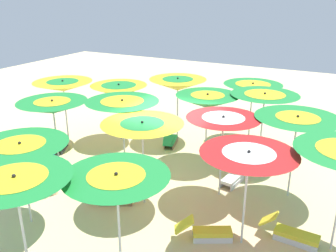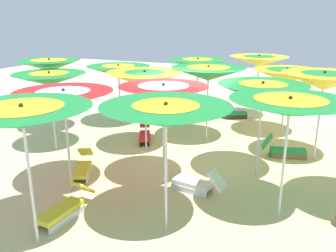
{
  "view_description": "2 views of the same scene",
  "coord_description": "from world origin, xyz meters",
  "px_view_note": "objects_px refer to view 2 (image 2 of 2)",
  "views": [
    {
      "loc": [
        4.38,
        -8.43,
        5.36
      ],
      "look_at": [
        -0.86,
        1.64,
        1.13
      ],
      "focal_mm": 38.57,
      "sensor_mm": 36.0,
      "label": 1
    },
    {
      "loc": [
        8.48,
        3.21,
        3.72
      ],
      "look_at": [
        0.0,
        -0.48,
        0.87
      ],
      "focal_mm": 37.95,
      "sensor_mm": 36.0,
      "label": 2
    }
  ],
  "objects_px": {
    "beach_umbrella_13": "(287,76)",
    "beach_umbrella_8": "(198,65)",
    "beach_umbrella_3": "(22,117)",
    "beachgoer_0": "(157,101)",
    "beach_umbrella_11": "(290,107)",
    "lounger_0": "(145,134)",
    "lounger_2": "(232,113)",
    "beach_umbrella_5": "(145,79)",
    "beach_umbrella_7": "(166,116)",
    "beach_umbrella_1": "(50,79)",
    "beach_umbrella_2": "(64,99)",
    "beach_umbrella_6": "(163,92)",
    "beach_umbrella_4": "(119,71)",
    "lounger_1": "(196,183)",
    "lounger_3": "(285,150)",
    "lounger_4": "(64,208)",
    "beach_umbrella_10": "(262,93)",
    "lounger_5": "(83,167)",
    "beach_umbrella_0": "(50,65)",
    "beach_umbrella_12": "(259,61)",
    "beach_umbrella_14": "(324,81)",
    "beach_umbrella_9": "(208,73)"
  },
  "relations": [
    {
      "from": "lounger_0",
      "to": "lounger_2",
      "type": "height_order",
      "value": "lounger_0"
    },
    {
      "from": "beach_umbrella_4",
      "to": "lounger_4",
      "type": "bearing_deg",
      "value": 20.96
    },
    {
      "from": "beach_umbrella_2",
      "to": "beach_umbrella_3",
      "type": "height_order",
      "value": "beach_umbrella_3"
    },
    {
      "from": "beach_umbrella_13",
      "to": "beach_umbrella_8",
      "type": "bearing_deg",
      "value": -95.14
    },
    {
      "from": "lounger_0",
      "to": "beach_umbrella_14",
      "type": "bearing_deg",
      "value": 68.69
    },
    {
      "from": "beach_umbrella_12",
      "to": "lounger_2",
      "type": "xyz_separation_m",
      "value": [
        0.28,
        -0.81,
        -1.97
      ]
    },
    {
      "from": "beach_umbrella_1",
      "to": "beach_umbrella_10",
      "type": "relative_size",
      "value": 0.98
    },
    {
      "from": "beach_umbrella_3",
      "to": "beachgoer_0",
      "type": "bearing_deg",
      "value": -171.41
    },
    {
      "from": "beach_umbrella_13",
      "to": "lounger_2",
      "type": "bearing_deg",
      "value": -124.04
    },
    {
      "from": "lounger_4",
      "to": "lounger_5",
      "type": "xyz_separation_m",
      "value": [
        -1.74,
        -0.85,
        0.0
      ]
    },
    {
      "from": "beach_umbrella_8",
      "to": "beach_umbrella_1",
      "type": "bearing_deg",
      "value": -33.32
    },
    {
      "from": "lounger_3",
      "to": "lounger_4",
      "type": "bearing_deg",
      "value": -140.56
    },
    {
      "from": "beach_umbrella_1",
      "to": "beach_umbrella_2",
      "type": "bearing_deg",
      "value": 47.19
    },
    {
      "from": "beach_umbrella_3",
      "to": "lounger_4",
      "type": "distance_m",
      "value": 2.2
    },
    {
      "from": "beach_umbrella_6",
      "to": "beachgoer_0",
      "type": "height_order",
      "value": "beach_umbrella_6"
    },
    {
      "from": "beach_umbrella_13",
      "to": "beach_umbrella_1",
      "type": "bearing_deg",
      "value": -55.54
    },
    {
      "from": "beach_umbrella_5",
      "to": "beach_umbrella_7",
      "type": "relative_size",
      "value": 0.98
    },
    {
      "from": "lounger_3",
      "to": "beach_umbrella_6",
      "type": "bearing_deg",
      "value": -145.92
    },
    {
      "from": "lounger_1",
      "to": "beach_umbrella_4",
      "type": "bearing_deg",
      "value": -33.7
    },
    {
      "from": "beach_umbrella_9",
      "to": "beach_umbrella_10",
      "type": "height_order",
      "value": "beach_umbrella_9"
    },
    {
      "from": "beach_umbrella_7",
      "to": "beach_umbrella_13",
      "type": "height_order",
      "value": "beach_umbrella_7"
    },
    {
      "from": "beach_umbrella_6",
      "to": "lounger_4",
      "type": "distance_m",
      "value": 3.12
    },
    {
      "from": "beach_umbrella_8",
      "to": "lounger_1",
      "type": "bearing_deg",
      "value": 19.17
    },
    {
      "from": "beach_umbrella_7",
      "to": "lounger_2",
      "type": "relative_size",
      "value": 1.97
    },
    {
      "from": "beach_umbrella_3",
      "to": "beach_umbrella_11",
      "type": "relative_size",
      "value": 1.03
    },
    {
      "from": "beach_umbrella_1",
      "to": "beach_umbrella_7",
      "type": "xyz_separation_m",
      "value": [
        2.45,
        4.6,
        0.08
      ]
    },
    {
      "from": "beach_umbrella_5",
      "to": "beach_umbrella_8",
      "type": "xyz_separation_m",
      "value": [
        -3.37,
        0.36,
        0.02
      ]
    },
    {
      "from": "beach_umbrella_0",
      "to": "beach_umbrella_10",
      "type": "xyz_separation_m",
      "value": [
        0.83,
        6.83,
        -0.17
      ]
    },
    {
      "from": "beach_umbrella_7",
      "to": "lounger_2",
      "type": "distance_m",
      "value": 8.09
    },
    {
      "from": "lounger_2",
      "to": "lounger_3",
      "type": "height_order",
      "value": "lounger_2"
    },
    {
      "from": "lounger_4",
      "to": "beach_umbrella_7",
      "type": "bearing_deg",
      "value": 105.67
    },
    {
      "from": "beach_umbrella_13",
      "to": "lounger_1",
      "type": "xyz_separation_m",
      "value": [
        4.91,
        -1.25,
        -1.74
      ]
    },
    {
      "from": "beach_umbrella_5",
      "to": "beach_umbrella_1",
      "type": "bearing_deg",
      "value": -69.02
    },
    {
      "from": "beach_umbrella_0",
      "to": "beach_umbrella_3",
      "type": "distance_m",
      "value": 6.34
    },
    {
      "from": "beach_umbrella_1",
      "to": "lounger_1",
      "type": "relative_size",
      "value": 1.84
    },
    {
      "from": "beach_umbrella_14",
      "to": "beachgoer_0",
      "type": "height_order",
      "value": "beach_umbrella_14"
    },
    {
      "from": "beach_umbrella_8",
      "to": "beach_umbrella_11",
      "type": "bearing_deg",
      "value": 33.33
    },
    {
      "from": "beach_umbrella_2",
      "to": "lounger_2",
      "type": "relative_size",
      "value": 1.9
    },
    {
      "from": "lounger_1",
      "to": "beach_umbrella_3",
      "type": "bearing_deg",
      "value": 64.84
    },
    {
      "from": "beach_umbrella_11",
      "to": "lounger_1",
      "type": "distance_m",
      "value": 2.69
    },
    {
      "from": "beach_umbrella_4",
      "to": "lounger_0",
      "type": "xyz_separation_m",
      "value": [
        1.27,
        1.63,
        -1.71
      ]
    },
    {
      "from": "beach_umbrella_8",
      "to": "beachgoer_0",
      "type": "xyz_separation_m",
      "value": [
        0.86,
        -1.17,
        -1.26
      ]
    },
    {
      "from": "beach_umbrella_2",
      "to": "lounger_1",
      "type": "xyz_separation_m",
      "value": [
        -1.02,
        2.6,
        -1.88
      ]
    },
    {
      "from": "beach_umbrella_9",
      "to": "beach_umbrella_11",
      "type": "xyz_separation_m",
      "value": [
        3.63,
        2.63,
        0.07
      ]
    },
    {
      "from": "beach_umbrella_3",
      "to": "beach_umbrella_13",
      "type": "distance_m",
      "value": 8.37
    },
    {
      "from": "beach_umbrella_1",
      "to": "lounger_1",
      "type": "xyz_separation_m",
      "value": [
        0.87,
        4.64,
        -1.86
      ]
    },
    {
      "from": "beach_umbrella_8",
      "to": "beach_umbrella_3",
      "type": "bearing_deg",
      "value": -0.65
    },
    {
      "from": "beach_umbrella_3",
      "to": "beach_umbrella_5",
      "type": "relative_size",
      "value": 1.05
    },
    {
      "from": "beach_umbrella_2",
      "to": "beach_umbrella_6",
      "type": "xyz_separation_m",
      "value": [
        -1.16,
        1.75,
        0.06
      ]
    },
    {
      "from": "lounger_0",
      "to": "beach_umbrella_2",
      "type": "bearing_deg",
      "value": -26.63
    }
  ]
}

